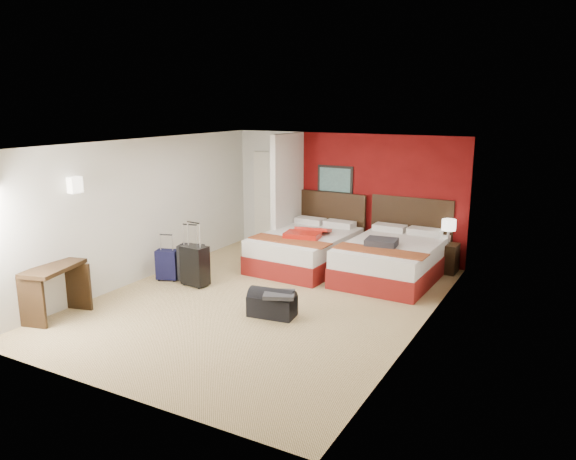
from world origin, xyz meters
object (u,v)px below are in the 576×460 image
Objects in this scene: suitcase_navy at (168,266)px; suitcase_black at (195,267)px; table_lamp at (448,232)px; bed_right at (391,261)px; nightstand at (447,258)px; desk at (56,292)px; red_suitcase_open at (308,233)px; bed_left at (305,250)px; duffel_bag at (272,305)px; suitcase_charcoal at (191,264)px.

suitcase_black is at bearing -19.92° from suitcase_navy.
suitcase_black is (-3.63, -2.86, -0.44)m from table_lamp.
bed_right is 4.79× the size of table_lamp.
desk is at bearing -130.43° from nightstand.
suitcase_black is at bearing -134.72° from red_suitcase_open.
desk is (-2.04, -4.07, 0.07)m from bed_left.
bed_right reaches higher than nightstand.
bed_left is 2.69m from table_lamp.
desk is (-0.88, -2.14, 0.06)m from suitcase_black.
suitcase_navy reaches higher than duffel_bag.
nightstand is 1.05× the size of suitcase_navy.
suitcase_navy is at bearing -146.25° from table_lamp.
bed_right is 4.24× the size of suitcase_navy.
nightstand is at bearing 13.19° from red_suitcase_open.
suitcase_navy is 0.76× the size of duffel_bag.
suitcase_black reaches higher than nightstand.
table_lamp is at bearing 0.00° from nightstand.
suitcase_charcoal is at bearing 59.72° from desk.
nightstand is (2.38, 1.03, -0.43)m from red_suitcase_open.
duffel_bag is (1.86, -0.56, -0.16)m from suitcase_black.
red_suitcase_open is 2.25m from suitcase_black.
suitcase_charcoal is at bearing 1.22° from suitcase_navy.
bed_left is 1.69m from bed_right.
duffel_bag is at bearing -86.03° from red_suitcase_open.
desk is (-0.26, -2.15, 0.14)m from suitcase_navy.
desk is (-4.52, -5.00, -0.38)m from table_lamp.
table_lamp is at bearing 22.67° from suitcase_charcoal.
suitcase_charcoal reaches higher than suitcase_navy.
nightstand is at bearing 23.40° from bed_left.
red_suitcase_open is at bearing 60.74° from suitcase_black.
table_lamp reaches higher than nightstand.
table_lamp reaches higher than duffel_bag.
suitcase_charcoal is 0.92× the size of duffel_bag.
nightstand is 4.70m from suitcase_charcoal.
bed_right is at bearing 18.61° from suitcase_charcoal.
desk is (-2.14, -3.97, -0.31)m from red_suitcase_open.
nightstand is 4.62m from suitcase_black.
bed_left is at bearing 49.36° from desk.
red_suitcase_open is at bearing 24.99° from suitcase_navy.
duffel_bag is at bearing -11.54° from suitcase_black.
bed_right is 4.04× the size of nightstand.
nightstand is (0.78, 0.86, -0.06)m from bed_right.
suitcase_charcoal reaches higher than nightstand.
suitcase_black is (-3.63, -2.86, 0.06)m from nightstand.
duffel_bag is 0.72× the size of desk.
red_suitcase_open is 2.66m from suitcase_navy.
suitcase_charcoal is 2.40m from desk.
red_suitcase_open is 1.29× the size of duffel_bag.
table_lamp is at bearing 23.40° from bed_left.
red_suitcase_open is 1.31× the size of suitcase_black.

